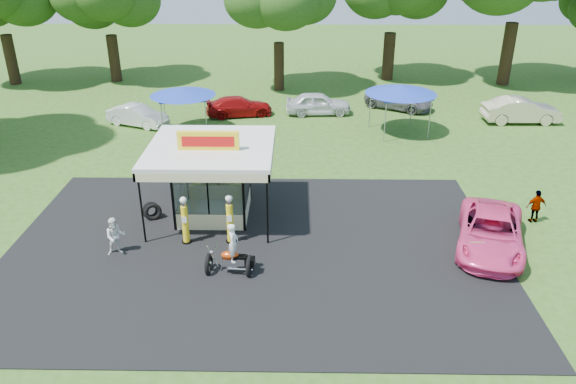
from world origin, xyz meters
name	(u,v)px	position (x,y,z in m)	size (l,w,h in m)	color
ground	(250,277)	(0.00, 0.00, 0.00)	(120.00, 120.00, 0.00)	#2E5219
asphalt_apron	(254,249)	(0.00, 2.00, 0.02)	(20.00, 14.00, 0.04)	black
gas_station_kiosk	(213,179)	(-2.00, 4.99, 1.78)	(5.40, 5.40, 4.18)	white
gas_pump_left	(185,221)	(-2.83, 2.45, 1.02)	(0.40, 0.40, 2.13)	black
gas_pump_right	(230,220)	(-1.00, 2.53, 1.05)	(0.41, 0.41, 2.19)	black
motorcycle	(232,254)	(-0.68, 0.23, 0.86)	(1.89, 1.00, 2.21)	black
spare_tires	(152,211)	(-4.76, 4.54, 0.39)	(1.01, 0.81, 0.81)	black
a_frame_sign	(474,250)	(8.65, 1.19, 0.52)	(0.58, 0.53, 1.02)	#593819
kiosk_car	(220,185)	(-2.00, 7.20, 0.48)	(1.13, 2.82, 0.96)	yellow
pink_sedan	(491,232)	(9.60, 2.24, 0.75)	(2.50, 5.41, 1.50)	#FF458E
spectator_west	(115,236)	(-5.46, 1.56, 0.80)	(0.78, 0.61, 1.60)	white
spectator_east_b	(536,206)	(12.30, 4.54, 0.77)	(0.91, 0.38, 1.55)	gray
bg_car_a	(138,116)	(-8.75, 17.59, 0.68)	(1.43, 4.11, 1.35)	white
bg_car_b	(239,106)	(-2.28, 19.84, 0.66)	(1.85, 4.56, 1.32)	#950B0B
bg_car_c	(318,103)	(3.20, 20.28, 0.76)	(1.81, 4.49, 1.53)	silver
bg_car_d	(399,99)	(9.07, 21.69, 0.67)	(2.22, 4.82, 1.34)	#5B5A5D
bg_car_e	(521,110)	(16.68, 18.66, 0.83)	(1.75, 5.01, 1.65)	beige
tent_west	(183,92)	(-5.41, 16.49, 2.58)	(4.08, 4.08, 2.85)	gray
tent_east	(401,90)	(8.15, 16.43, 2.79)	(4.41, 4.41, 3.08)	gray
oak_far_c	(279,2)	(0.28, 26.74, 6.72)	(8.98, 8.98, 10.58)	black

